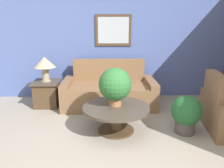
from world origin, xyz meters
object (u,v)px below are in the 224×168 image
Objects in this scene: potted_plant_on_table at (115,85)px; potted_plant_floor at (186,113)px; coffee_table at (116,113)px; side_table at (47,93)px; table_lamp at (45,64)px; couch_main at (109,92)px.

potted_plant_floor is at bearing -6.96° from potted_plant_on_table.
side_table reaches higher than coffee_table.
table_lamp is at bearing 153.14° from potted_plant_floor.
coffee_table is 1.99m from table_lamp.
potted_plant_on_table is at bearing -39.20° from table_lamp.
potted_plant_on_table reaches higher than potted_plant_floor.
side_table is at bearing 139.83° from coffee_table.
potted_plant_floor is (2.58, -1.31, 0.06)m from side_table.
couch_main is 3.46× the size of side_table.
potted_plant_on_table is (1.43, -1.17, 0.50)m from side_table.
table_lamp is 2.95m from potted_plant_floor.
side_table is 2.89m from potted_plant_floor.
side_table is 0.90× the size of potted_plant_floor.
coffee_table is 1.72× the size of potted_plant_floor.
side_table is at bearing -179.05° from couch_main.
table_lamp is 0.83× the size of potted_plant_floor.
coffee_table is 0.47m from potted_plant_on_table.
coffee_table is at bearing -40.17° from table_lamp.
coffee_table is at bearing -85.61° from couch_main.
coffee_table is 1.14m from potted_plant_floor.
side_table is at bearing 0.00° from table_lamp.
table_lamp is (-1.44, 1.22, 0.61)m from coffee_table.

